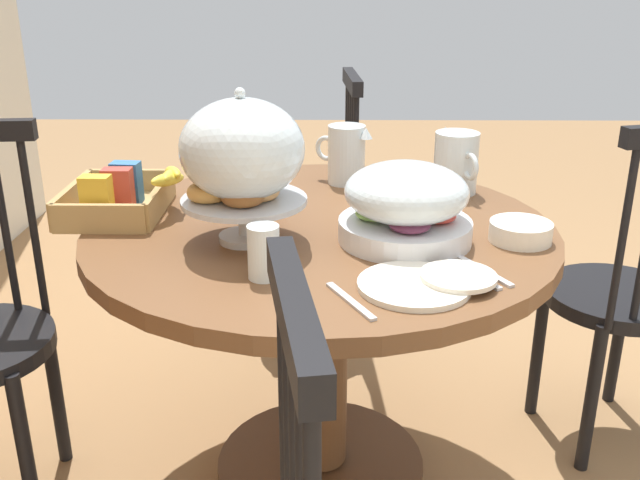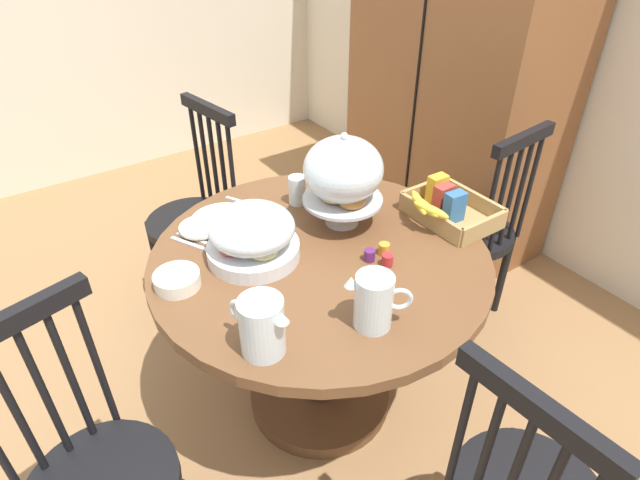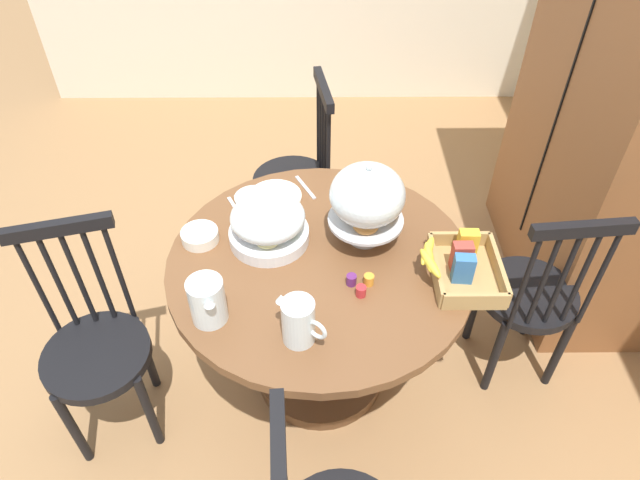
{
  "view_description": "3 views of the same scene",
  "coord_description": "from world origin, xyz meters",
  "px_view_note": "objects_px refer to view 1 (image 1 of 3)",
  "views": [
    {
      "loc": [
        -1.49,
        0.18,
        1.32
      ],
      "look_at": [
        0.02,
        0.2,
        0.74
      ],
      "focal_mm": 40.22,
      "sensor_mm": 36.0,
      "label": 1
    },
    {
      "loc": [
        1.27,
        -0.59,
        1.77
      ],
      "look_at": [
        0.12,
        0.2,
        0.79
      ],
      "focal_mm": 29.47,
      "sensor_mm": 36.0,
      "label": 2
    },
    {
      "loc": [
        1.59,
        0.19,
        2.21
      ],
      "look_at": [
        0.02,
        0.2,
        0.74
      ],
      "focal_mm": 31.89,
      "sensor_mm": 36.0,
      "label": 3
    }
  ],
  "objects_px": {
    "dining_table": "(320,311)",
    "milk_pitcher": "(346,157)",
    "drinking_glass": "(264,252)",
    "cereal_bowl": "(521,232)",
    "pastry_stand_with_dome": "(242,156)",
    "windsor_chair_near_window": "(313,219)",
    "china_plate_small": "(458,276)",
    "windsor_chair_far_side": "(623,300)",
    "cereal_basket": "(122,197)",
    "fruit_platter_covered": "(406,205)",
    "china_plate_large": "(414,285)",
    "orange_juice_pitcher": "(456,165)"
  },
  "relations": [
    {
      "from": "milk_pitcher",
      "to": "cereal_basket",
      "type": "distance_m",
      "value": 0.63
    },
    {
      "from": "cereal_bowl",
      "to": "drinking_glass",
      "type": "distance_m",
      "value": 0.6
    },
    {
      "from": "cereal_basket",
      "to": "drinking_glass",
      "type": "relative_size",
      "value": 2.87
    },
    {
      "from": "windsor_chair_near_window",
      "to": "windsor_chair_far_side",
      "type": "distance_m",
      "value": 1.1
    },
    {
      "from": "pastry_stand_with_dome",
      "to": "milk_pitcher",
      "type": "height_order",
      "value": "pastry_stand_with_dome"
    },
    {
      "from": "cereal_bowl",
      "to": "drinking_glass",
      "type": "relative_size",
      "value": 1.27
    },
    {
      "from": "dining_table",
      "to": "cereal_bowl",
      "type": "relative_size",
      "value": 8.02
    },
    {
      "from": "windsor_chair_near_window",
      "to": "cereal_basket",
      "type": "xyz_separation_m",
      "value": [
        -0.78,
        0.46,
        0.33
      ]
    },
    {
      "from": "cereal_basket",
      "to": "china_plate_small",
      "type": "distance_m",
      "value": 0.87
    },
    {
      "from": "windsor_chair_near_window",
      "to": "cereal_bowl",
      "type": "distance_m",
      "value": 1.12
    },
    {
      "from": "dining_table",
      "to": "milk_pitcher",
      "type": "distance_m",
      "value": 0.48
    },
    {
      "from": "dining_table",
      "to": "drinking_glass",
      "type": "height_order",
      "value": "drinking_glass"
    },
    {
      "from": "milk_pitcher",
      "to": "drinking_glass",
      "type": "relative_size",
      "value": 1.53
    },
    {
      "from": "orange_juice_pitcher",
      "to": "milk_pitcher",
      "type": "bearing_deg",
      "value": 73.47
    },
    {
      "from": "windsor_chair_far_side",
      "to": "orange_juice_pitcher",
      "type": "distance_m",
      "value": 0.6
    },
    {
      "from": "fruit_platter_covered",
      "to": "cereal_basket",
      "type": "xyz_separation_m",
      "value": [
        0.18,
        0.68,
        -0.04
      ]
    },
    {
      "from": "pastry_stand_with_dome",
      "to": "cereal_basket",
      "type": "bearing_deg",
      "value": 60.18
    },
    {
      "from": "dining_table",
      "to": "windsor_chair_far_side",
      "type": "distance_m",
      "value": 0.86
    },
    {
      "from": "orange_juice_pitcher",
      "to": "cereal_bowl",
      "type": "xyz_separation_m",
      "value": [
        -0.37,
        -0.09,
        -0.05
      ]
    },
    {
      "from": "milk_pitcher",
      "to": "windsor_chair_near_window",
      "type": "bearing_deg",
      "value": 11.6
    },
    {
      "from": "dining_table",
      "to": "cereal_basket",
      "type": "height_order",
      "value": "cereal_basket"
    },
    {
      "from": "dining_table",
      "to": "windsor_chair_near_window",
      "type": "bearing_deg",
      "value": 2.26
    },
    {
      "from": "fruit_platter_covered",
      "to": "orange_juice_pitcher",
      "type": "distance_m",
      "value": 0.41
    },
    {
      "from": "china_plate_small",
      "to": "cereal_bowl",
      "type": "relative_size",
      "value": 1.07
    },
    {
      "from": "dining_table",
      "to": "pastry_stand_with_dome",
      "type": "height_order",
      "value": "pastry_stand_with_dome"
    },
    {
      "from": "pastry_stand_with_dome",
      "to": "orange_juice_pitcher",
      "type": "xyz_separation_m",
      "value": [
        0.38,
        -0.53,
        -0.12
      ]
    },
    {
      "from": "milk_pitcher",
      "to": "drinking_glass",
      "type": "bearing_deg",
      "value": 165.09
    },
    {
      "from": "dining_table",
      "to": "milk_pitcher",
      "type": "height_order",
      "value": "milk_pitcher"
    },
    {
      "from": "windsor_chair_far_side",
      "to": "milk_pitcher",
      "type": "height_order",
      "value": "windsor_chair_far_side"
    },
    {
      "from": "fruit_platter_covered",
      "to": "cereal_bowl",
      "type": "distance_m",
      "value": 0.27
    },
    {
      "from": "drinking_glass",
      "to": "milk_pitcher",
      "type": "bearing_deg",
      "value": -14.91
    },
    {
      "from": "china_plate_large",
      "to": "cereal_bowl",
      "type": "xyz_separation_m",
      "value": [
        0.25,
        -0.27,
        0.02
      ]
    },
    {
      "from": "fruit_platter_covered",
      "to": "china_plate_large",
      "type": "xyz_separation_m",
      "value": [
        -0.26,
        0.01,
        -0.08
      ]
    },
    {
      "from": "windsor_chair_far_side",
      "to": "cereal_basket",
      "type": "relative_size",
      "value": 3.09
    },
    {
      "from": "fruit_platter_covered",
      "to": "orange_juice_pitcher",
      "type": "bearing_deg",
      "value": -24.95
    },
    {
      "from": "china_plate_large",
      "to": "drinking_glass",
      "type": "relative_size",
      "value": 2.0
    },
    {
      "from": "milk_pitcher",
      "to": "china_plate_large",
      "type": "bearing_deg",
      "value": -170.9
    },
    {
      "from": "windsor_chair_near_window",
      "to": "orange_juice_pitcher",
      "type": "height_order",
      "value": "windsor_chair_near_window"
    },
    {
      "from": "windsor_chair_far_side",
      "to": "drinking_glass",
      "type": "height_order",
      "value": "windsor_chair_far_side"
    },
    {
      "from": "cereal_bowl",
      "to": "drinking_glass",
      "type": "height_order",
      "value": "drinking_glass"
    },
    {
      "from": "windsor_chair_far_side",
      "to": "pastry_stand_with_dome",
      "type": "height_order",
      "value": "pastry_stand_with_dome"
    },
    {
      "from": "windsor_chair_far_side",
      "to": "drinking_glass",
      "type": "xyz_separation_m",
      "value": [
        -0.5,
        0.95,
        0.34
      ]
    },
    {
      "from": "china_plate_small",
      "to": "drinking_glass",
      "type": "distance_m",
      "value": 0.38
    },
    {
      "from": "pastry_stand_with_dome",
      "to": "milk_pitcher",
      "type": "bearing_deg",
      "value": -27.08
    },
    {
      "from": "dining_table",
      "to": "china_plate_small",
      "type": "relative_size",
      "value": 7.48
    },
    {
      "from": "cereal_bowl",
      "to": "milk_pitcher",
      "type": "bearing_deg",
      "value": 39.72
    },
    {
      "from": "dining_table",
      "to": "cereal_bowl",
      "type": "xyz_separation_m",
      "value": [
        -0.1,
        -0.45,
        0.25
      ]
    },
    {
      "from": "china_plate_small",
      "to": "cereal_bowl",
      "type": "bearing_deg",
      "value": -37.18
    },
    {
      "from": "milk_pitcher",
      "to": "drinking_glass",
      "type": "distance_m",
      "value": 0.69
    },
    {
      "from": "windsor_chair_far_side",
      "to": "cereal_basket",
      "type": "xyz_separation_m",
      "value": [
        -0.11,
        1.33,
        0.33
      ]
    }
  ]
}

